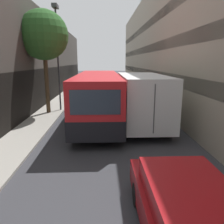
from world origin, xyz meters
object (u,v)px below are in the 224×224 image
at_px(car_hatchback, 189,213).
at_px(street_lamp, 57,40).
at_px(bus, 98,96).
at_px(box_truck, 139,97).
at_px(street_tree_left, 44,36).
at_px(panel_van, 88,83).

xyz_separation_m(car_hatchback, street_lamp, (-4.91, 12.49, 4.43)).
xyz_separation_m(bus, street_lamp, (-2.91, 2.74, 3.58)).
xyz_separation_m(car_hatchback, box_truck, (0.48, 9.15, 0.89)).
bearing_deg(box_truck, bus, 166.33).
xyz_separation_m(bus, box_truck, (2.48, -0.60, 0.04)).
bearing_deg(car_hatchback, street_tree_left, 115.68).
relative_size(street_lamp, street_tree_left, 1.07).
relative_size(bus, street_lamp, 1.39).
bearing_deg(street_lamp, street_tree_left, -130.23).
distance_m(box_truck, street_lamp, 7.26).
xyz_separation_m(panel_van, street_lamp, (-1.44, -9.26, 3.98)).
bearing_deg(bus, street_lamp, 136.68).
distance_m(car_hatchback, street_lamp, 14.13).
bearing_deg(street_lamp, car_hatchback, -68.54).
height_order(car_hatchback, panel_van, panel_van).
relative_size(bus, panel_van, 2.54).
distance_m(bus, street_tree_left, 5.56).
bearing_deg(bus, panel_van, 96.98).
xyz_separation_m(car_hatchback, panel_van, (-3.47, 21.75, 0.45)).
relative_size(car_hatchback, box_truck, 0.52).
distance_m(street_lamp, street_tree_left, 1.10).
bearing_deg(car_hatchback, box_truck, 87.01).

